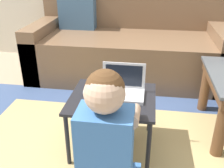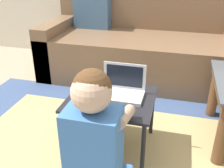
{
  "view_description": "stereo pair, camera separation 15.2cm",
  "coord_description": "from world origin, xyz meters",
  "px_view_note": "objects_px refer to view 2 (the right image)",
  "views": [
    {
      "loc": [
        0.21,
        -1.32,
        1.08
      ],
      "look_at": [
        0.01,
        0.04,
        0.41
      ],
      "focal_mm": 42.0,
      "sensor_mm": 36.0,
      "label": 1
    },
    {
      "loc": [
        0.36,
        -1.29,
        1.08
      ],
      "look_at": [
        0.01,
        0.04,
        0.41
      ],
      "focal_mm": 42.0,
      "sensor_mm": 36.0,
      "label": 2
    }
  ],
  "objects_px": {
    "person_seated": "(94,149)",
    "laptop_desk": "(111,103)",
    "computer_mouse": "(88,90)",
    "couch": "(140,48)",
    "laptop": "(122,91)"
  },
  "relations": [
    {
      "from": "laptop",
      "to": "laptop_desk",
      "type": "bearing_deg",
      "value": -148.7
    },
    {
      "from": "couch",
      "to": "person_seated",
      "type": "distance_m",
      "value": 1.59
    },
    {
      "from": "computer_mouse",
      "to": "person_seated",
      "type": "bearing_deg",
      "value": -67.7
    },
    {
      "from": "person_seated",
      "to": "laptop_desk",
      "type": "bearing_deg",
      "value": 94.27
    },
    {
      "from": "laptop",
      "to": "person_seated",
      "type": "bearing_deg",
      "value": -93.02
    },
    {
      "from": "laptop_desk",
      "to": "computer_mouse",
      "type": "relative_size",
      "value": 5.01
    },
    {
      "from": "laptop_desk",
      "to": "computer_mouse",
      "type": "xyz_separation_m",
      "value": [
        -0.15,
        0.02,
        0.06
      ]
    },
    {
      "from": "person_seated",
      "to": "couch",
      "type": "bearing_deg",
      "value": 92.0
    },
    {
      "from": "couch",
      "to": "computer_mouse",
      "type": "height_order",
      "value": "couch"
    },
    {
      "from": "laptop_desk",
      "to": "couch",
      "type": "bearing_deg",
      "value": 91.2
    },
    {
      "from": "couch",
      "to": "laptop_desk",
      "type": "xyz_separation_m",
      "value": [
        0.02,
        -1.17,
        0.04
      ]
    },
    {
      "from": "laptop",
      "to": "couch",
      "type": "bearing_deg",
      "value": 93.96
    },
    {
      "from": "laptop_desk",
      "to": "person_seated",
      "type": "relative_size",
      "value": 0.7
    },
    {
      "from": "computer_mouse",
      "to": "laptop",
      "type": "bearing_deg",
      "value": 4.08
    },
    {
      "from": "couch",
      "to": "laptop_desk",
      "type": "distance_m",
      "value": 1.18
    }
  ]
}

